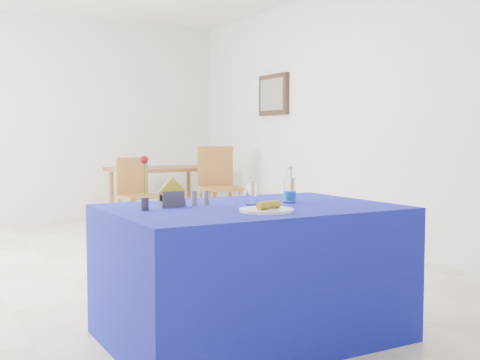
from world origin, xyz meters
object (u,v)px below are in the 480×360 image
blue_table (251,272)px  chair_bg_left (136,190)px  oak_table (163,173)px  water_bottle (290,191)px  chair_bg_right (218,181)px  plate (266,210)px

blue_table → chair_bg_left: chair_bg_left is taller
blue_table → oak_table: blue_table is taller
water_bottle → oak_table: size_ratio=0.15×
chair_bg_left → chair_bg_right: 1.06m
chair_bg_left → chair_bg_right: (1.05, -0.10, 0.07)m
blue_table → chair_bg_right: bearing=65.4°
blue_table → water_bottle: bearing=8.0°
blue_table → chair_bg_left: (0.69, 3.91, 0.15)m
blue_table → oak_table: size_ratio=1.10×
oak_table → blue_table: bearing=-106.1°
chair_bg_right → oak_table: bearing=125.2°
water_bottle → chair_bg_left: size_ratio=0.24×
plate → chair_bg_right: (1.81, 4.07, -0.17)m
plate → blue_table: 0.47m
chair_bg_right → chair_bg_left: bearing=-175.5°
plate → oak_table: 5.11m
water_bottle → oak_table: water_bottle is taller
blue_table → plate: bearing=-103.3°
water_bottle → chair_bg_right: size_ratio=0.21×
oak_table → chair_bg_left: (-0.65, -0.74, -0.15)m
chair_bg_right → blue_table: bearing=-104.6°
plate → water_bottle: (0.35, 0.30, 0.06)m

